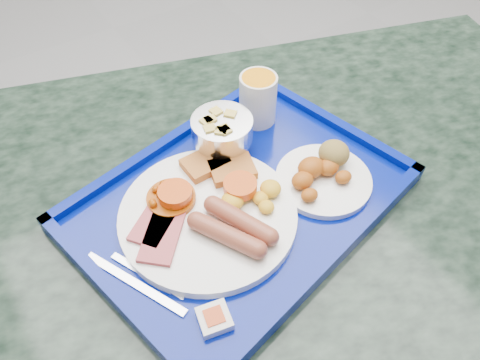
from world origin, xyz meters
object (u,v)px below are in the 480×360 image
at_px(bread_plate, 324,173).
at_px(tray, 240,199).
at_px(main_plate, 211,210).
at_px(fruit_bowl, 222,130).
at_px(juice_cup, 258,98).
at_px(table, 261,275).

bearing_deg(bread_plate, tray, 162.62).
xyz_separation_m(tray, bread_plate, (0.13, -0.04, 0.02)).
bearing_deg(main_plate, fruit_bowl, 51.57).
bearing_deg(main_plate, bread_plate, -10.30).
distance_m(bread_plate, juice_cup, 0.18).
height_order(tray, bread_plate, bread_plate).
bearing_deg(juice_cup, tray, -132.49).
distance_m(table, fruit_bowl, 0.31).
bearing_deg(tray, main_plate, -172.83).
bearing_deg(table, main_plate, 164.68).
bearing_deg(tray, fruit_bowl, 73.31).
distance_m(main_plate, juice_cup, 0.24).
distance_m(table, tray, 0.23).
distance_m(table, bread_plate, 0.27).
relative_size(tray, main_plate, 2.11).
relative_size(tray, fruit_bowl, 5.57).
xyz_separation_m(main_plate, fruit_bowl, (0.09, 0.11, 0.03)).
bearing_deg(fruit_bowl, tray, -106.69).
bearing_deg(table, bread_plate, -6.06).
height_order(tray, main_plate, main_plate).
relative_size(bread_plate, fruit_bowl, 1.52).
relative_size(table, tray, 2.67).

